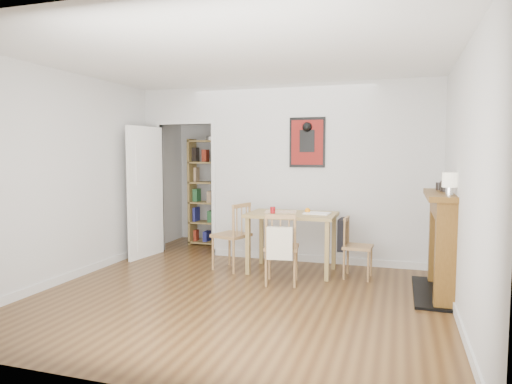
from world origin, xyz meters
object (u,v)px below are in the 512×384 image
(chair_left, at_px, (231,236))
(ceramic_jar_b, at_px, (439,186))
(mantel_lamp, at_px, (450,181))
(bookshelf, at_px, (211,193))
(dining_table, at_px, (292,220))
(orange_fruit, at_px, (307,211))
(red_glass, at_px, (273,210))
(chair_right, at_px, (357,246))
(chair_front, at_px, (282,248))
(ceramic_jar_a, at_px, (445,186))
(fireplace, at_px, (442,241))
(notebook, at_px, (317,213))

(chair_left, xyz_separation_m, ceramic_jar_b, (2.63, -0.03, 0.74))
(mantel_lamp, bearing_deg, bookshelf, 148.12)
(ceramic_jar_b, bearing_deg, dining_table, 175.05)
(dining_table, xyz_separation_m, orange_fruit, (0.20, 0.05, 0.13))
(dining_table, distance_m, red_glass, 0.29)
(chair_right, distance_m, chair_front, 1.02)
(mantel_lamp, bearing_deg, orange_fruit, 151.19)
(mantel_lamp, relative_size, ceramic_jar_a, 1.94)
(bookshelf, bearing_deg, fireplace, -27.37)
(notebook, xyz_separation_m, ceramic_jar_a, (1.51, -0.40, 0.42))
(bookshelf, height_order, ceramic_jar_b, bookshelf)
(dining_table, distance_m, chair_front, 0.65)
(chair_right, relative_size, red_glass, 8.83)
(orange_fruit, bearing_deg, ceramic_jar_a, -14.58)
(bookshelf, bearing_deg, mantel_lamp, -31.88)
(chair_front, height_order, fireplace, fireplace)
(mantel_lamp, bearing_deg, chair_left, 164.65)
(red_glass, bearing_deg, ceramic_jar_a, -7.59)
(chair_left, height_order, bookshelf, bookshelf)
(red_glass, relative_size, mantel_lamp, 0.38)
(bookshelf, relative_size, fireplace, 1.47)
(dining_table, xyz_separation_m, ceramic_jar_a, (1.85, -0.38, 0.52))
(ceramic_jar_a, bearing_deg, notebook, 165.05)
(chair_left, relative_size, mantel_lamp, 3.94)
(bookshelf, height_order, orange_fruit, bookshelf)
(chair_left, bearing_deg, notebook, 7.42)
(chair_right, relative_size, ceramic_jar_b, 8.51)
(fireplace, bearing_deg, chair_front, -176.08)
(chair_left, bearing_deg, bookshelf, 121.83)
(bookshelf, bearing_deg, ceramic_jar_b, -23.44)
(ceramic_jar_a, bearing_deg, orange_fruit, 165.42)
(orange_fruit, xyz_separation_m, ceramic_jar_a, (1.65, -0.43, 0.39))
(bookshelf, bearing_deg, chair_front, -48.26)
(dining_table, xyz_separation_m, chair_front, (0.01, -0.60, -0.25))
(chair_front, xyz_separation_m, fireplace, (1.82, 0.12, 0.17))
(red_glass, relative_size, ceramic_jar_a, 0.73)
(mantel_lamp, distance_m, ceramic_jar_a, 0.49)
(red_glass, relative_size, ceramic_jar_b, 0.96)
(chair_left, xyz_separation_m, chair_right, (1.68, 0.09, -0.06))
(bookshelf, distance_m, ceramic_jar_a, 4.03)
(dining_table, height_order, chair_front, chair_front)
(chair_right, bearing_deg, ceramic_jar_a, -19.10)
(chair_front, xyz_separation_m, orange_fruit, (0.19, 0.65, 0.39))
(chair_front, bearing_deg, bookshelf, 131.74)
(ceramic_jar_a, bearing_deg, bookshelf, 153.91)
(chair_front, relative_size, orange_fruit, 12.37)
(ceramic_jar_a, bearing_deg, chair_front, -173.23)
(chair_front, relative_size, ceramic_jar_b, 9.56)
(chair_left, bearing_deg, red_glass, 2.41)
(notebook, distance_m, ceramic_jar_a, 1.62)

